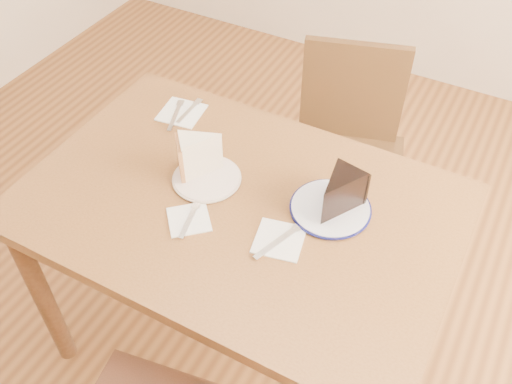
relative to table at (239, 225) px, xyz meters
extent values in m
plane|color=#4F2D15|center=(0.00, 0.00, -0.65)|extent=(4.00, 4.00, 0.00)
cube|color=#4A2B14|center=(0.00, 0.00, 0.08)|extent=(1.20, 0.80, 0.04)
cylinder|color=#381F10|center=(-0.54, -0.34, -0.30)|extent=(0.06, 0.06, 0.71)
cylinder|color=#381F10|center=(-0.54, 0.34, -0.30)|extent=(0.06, 0.06, 0.71)
cylinder|color=#381F10|center=(0.54, 0.34, -0.30)|extent=(0.06, 0.06, 0.71)
cube|color=black|center=(0.12, 0.54, -0.18)|extent=(0.54, 0.54, 0.04)
cylinder|color=black|center=(0.24, 0.77, -0.43)|extent=(0.04, 0.04, 0.45)
cylinder|color=black|center=(-0.11, 0.66, -0.43)|extent=(0.04, 0.04, 0.45)
cylinder|color=black|center=(0.35, 0.42, -0.43)|extent=(0.04, 0.04, 0.45)
cylinder|color=black|center=(-0.01, 0.31, -0.43)|extent=(0.04, 0.04, 0.45)
cube|color=black|center=(0.06, 0.73, 0.03)|extent=(0.36, 0.14, 0.39)
cylinder|color=silver|center=(-0.12, 0.03, 0.10)|extent=(0.19, 0.19, 0.01)
cylinder|color=white|center=(0.24, 0.09, 0.10)|extent=(0.21, 0.21, 0.01)
cube|color=white|center=(-0.08, -0.12, 0.10)|extent=(0.15, 0.15, 0.00)
cube|color=white|center=(0.16, -0.07, 0.10)|extent=(0.15, 0.15, 0.00)
cube|color=white|center=(-0.36, 0.26, 0.10)|extent=(0.15, 0.15, 0.00)
cube|color=white|center=(-0.08, -0.12, 0.10)|extent=(0.05, 0.14, 0.00)
cube|color=silver|center=(0.16, -0.08, 0.10)|extent=(0.07, 0.17, 0.00)
cube|color=silver|center=(-0.34, 0.27, 0.10)|extent=(0.02, 0.14, 0.00)
cube|color=silver|center=(-0.37, 0.23, 0.10)|extent=(0.07, 0.16, 0.00)
camera|label=1|loc=(0.56, -0.93, 1.24)|focal=40.00mm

